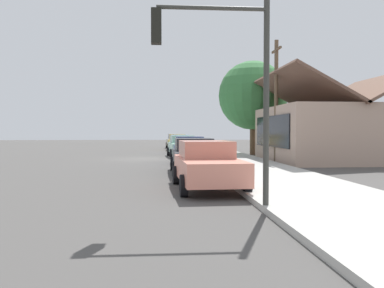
{
  "coord_description": "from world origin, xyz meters",
  "views": [
    {
      "loc": [
        28.18,
        1.09,
        1.93
      ],
      "look_at": [
        -0.43,
        3.3,
        1.01
      ],
      "focal_mm": 38.28,
      "sensor_mm": 36.0,
      "label": 1
    }
  ],
  "objects_px": {
    "car_seafoam": "(182,146)",
    "car_charcoal": "(194,155)",
    "car_skyblue": "(180,144)",
    "traffic_light_main": "(222,65)",
    "fire_hydrant_red": "(193,146)",
    "car_mustard": "(177,142)",
    "car_coral": "(207,164)",
    "shade_tree": "(253,96)",
    "car_silver": "(175,141)",
    "utility_pole_wooden": "(276,98)",
    "car_navy": "(190,150)"
  },
  "relations": [
    {
      "from": "car_coral",
      "to": "traffic_light_main",
      "type": "height_order",
      "value": "traffic_light_main"
    },
    {
      "from": "car_charcoal",
      "to": "shade_tree",
      "type": "bearing_deg",
      "value": 156.97
    },
    {
      "from": "car_mustard",
      "to": "car_charcoal",
      "type": "bearing_deg",
      "value": 1.39
    },
    {
      "from": "car_mustard",
      "to": "car_charcoal",
      "type": "relative_size",
      "value": 1.05
    },
    {
      "from": "car_navy",
      "to": "traffic_light_main",
      "type": "distance_m",
      "value": 14.87
    },
    {
      "from": "car_charcoal",
      "to": "car_silver",
      "type": "bearing_deg",
      "value": 179.59
    },
    {
      "from": "car_navy",
      "to": "car_seafoam",
      "type": "bearing_deg",
      "value": -177.97
    },
    {
      "from": "car_mustard",
      "to": "shade_tree",
      "type": "distance_m",
      "value": 11.46
    },
    {
      "from": "car_silver",
      "to": "shade_tree",
      "type": "height_order",
      "value": "shade_tree"
    },
    {
      "from": "car_coral",
      "to": "traffic_light_main",
      "type": "xyz_separation_m",
      "value": [
        3.94,
        -0.1,
        2.67
      ]
    },
    {
      "from": "traffic_light_main",
      "to": "fire_hydrant_red",
      "type": "relative_size",
      "value": 7.32
    },
    {
      "from": "car_mustard",
      "to": "car_coral",
      "type": "height_order",
      "value": "same"
    },
    {
      "from": "car_skyblue",
      "to": "shade_tree",
      "type": "xyz_separation_m",
      "value": [
        3.11,
        5.74,
        3.97
      ]
    },
    {
      "from": "car_seafoam",
      "to": "car_charcoal",
      "type": "bearing_deg",
      "value": -3.37
    },
    {
      "from": "traffic_light_main",
      "to": "fire_hydrant_red",
      "type": "xyz_separation_m",
      "value": [
        -28.81,
        1.66,
        -2.99
      ]
    },
    {
      "from": "car_skyblue",
      "to": "car_charcoal",
      "type": "bearing_deg",
      "value": 1.58
    },
    {
      "from": "car_seafoam",
      "to": "car_charcoal",
      "type": "xyz_separation_m",
      "value": [
        11.76,
        -0.08,
        0.0
      ]
    },
    {
      "from": "car_silver",
      "to": "car_charcoal",
      "type": "distance_m",
      "value": 28.65
    },
    {
      "from": "car_navy",
      "to": "car_mustard",
      "type": "bearing_deg",
      "value": -178.95
    },
    {
      "from": "car_seafoam",
      "to": "traffic_light_main",
      "type": "bearing_deg",
      "value": -3.44
    },
    {
      "from": "car_seafoam",
      "to": "shade_tree",
      "type": "relative_size",
      "value": 0.61
    },
    {
      "from": "utility_pole_wooden",
      "to": "fire_hydrant_red",
      "type": "bearing_deg",
      "value": -163.66
    },
    {
      "from": "fire_hydrant_red",
      "to": "car_charcoal",
      "type": "bearing_deg",
      "value": -4.55
    },
    {
      "from": "car_skyblue",
      "to": "car_mustard",
      "type": "bearing_deg",
      "value": -178.29
    },
    {
      "from": "car_mustard",
      "to": "car_seafoam",
      "type": "bearing_deg",
      "value": 1.3
    },
    {
      "from": "car_seafoam",
      "to": "utility_pole_wooden",
      "type": "bearing_deg",
      "value": 41.14
    },
    {
      "from": "car_charcoal",
      "to": "traffic_light_main",
      "type": "xyz_separation_m",
      "value": [
        9.07,
        -0.09,
        2.67
      ]
    },
    {
      "from": "shade_tree",
      "to": "utility_pole_wooden",
      "type": "bearing_deg",
      "value": -2.41
    },
    {
      "from": "car_navy",
      "to": "car_coral",
      "type": "bearing_deg",
      "value": 0.18
    },
    {
      "from": "car_skyblue",
      "to": "utility_pole_wooden",
      "type": "relative_size",
      "value": 0.61
    },
    {
      "from": "fire_hydrant_red",
      "to": "utility_pole_wooden",
      "type": "bearing_deg",
      "value": 16.34
    },
    {
      "from": "traffic_light_main",
      "to": "fire_hydrant_red",
      "type": "distance_m",
      "value": 29.01
    },
    {
      "from": "car_coral",
      "to": "car_navy",
      "type": "bearing_deg",
      "value": 176.89
    },
    {
      "from": "car_silver",
      "to": "utility_pole_wooden",
      "type": "distance_m",
      "value": 23.4
    },
    {
      "from": "car_coral",
      "to": "shade_tree",
      "type": "distance_m",
      "value": 20.34
    },
    {
      "from": "fire_hydrant_red",
      "to": "shade_tree",
      "type": "bearing_deg",
      "value": 36.69
    },
    {
      "from": "car_skyblue",
      "to": "car_navy",
      "type": "distance_m",
      "value": 11.49
    },
    {
      "from": "car_coral",
      "to": "traffic_light_main",
      "type": "distance_m",
      "value": 4.76
    },
    {
      "from": "car_mustard",
      "to": "car_seafoam",
      "type": "height_order",
      "value": "same"
    },
    {
      "from": "car_seafoam",
      "to": "shade_tree",
      "type": "distance_m",
      "value": 7.37
    },
    {
      "from": "car_skyblue",
      "to": "traffic_light_main",
      "type": "relative_size",
      "value": 0.88
    },
    {
      "from": "car_coral",
      "to": "car_mustard",
      "type": "bearing_deg",
      "value": 177.43
    },
    {
      "from": "car_charcoal",
      "to": "car_coral",
      "type": "height_order",
      "value": "same"
    },
    {
      "from": "car_mustard",
      "to": "car_skyblue",
      "type": "xyz_separation_m",
      "value": [
        6.0,
        -0.04,
        -0.0
      ]
    },
    {
      "from": "car_charcoal",
      "to": "shade_tree",
      "type": "relative_size",
      "value": 0.62
    },
    {
      "from": "car_navy",
      "to": "car_coral",
      "type": "distance_m",
      "value": 10.69
    },
    {
      "from": "car_mustard",
      "to": "shade_tree",
      "type": "bearing_deg",
      "value": 33.91
    },
    {
      "from": "traffic_light_main",
      "to": "utility_pole_wooden",
      "type": "bearing_deg",
      "value": 159.54
    },
    {
      "from": "car_seafoam",
      "to": "car_skyblue",
      "type": "bearing_deg",
      "value": 176.25
    },
    {
      "from": "traffic_light_main",
      "to": "utility_pole_wooden",
      "type": "xyz_separation_m",
      "value": [
        -15.17,
        5.66,
        0.44
      ]
    }
  ]
}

